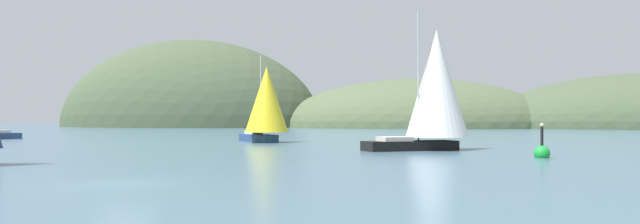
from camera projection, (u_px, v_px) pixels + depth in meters
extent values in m
plane|color=#426075|center=(124.00, 184.00, 27.29)|extent=(360.00, 360.00, 0.00)
ellipsoid|color=#4C5B3D|center=(416.00, 127.00, 158.50)|extent=(68.72, 44.00, 24.03)
ellipsoid|color=#425138|center=(189.00, 127.00, 170.60)|extent=(71.59, 44.00, 46.22)
cube|color=black|center=(410.00, 146.00, 53.60)|extent=(8.15, 6.34, 0.80)
cube|color=beige|center=(395.00, 139.00, 53.12)|extent=(3.19, 2.98, 0.36)
cylinder|color=#B2B2B7|center=(418.00, 76.00, 53.91)|extent=(0.14, 0.14, 10.95)
cone|color=white|center=(437.00, 83.00, 54.50)|extent=(7.30, 7.30, 9.15)
cube|color=navy|center=(258.00, 138.00, 71.34)|extent=(5.76, 6.00, 0.83)
cube|color=beige|center=(254.00, 132.00, 72.35)|extent=(2.41, 2.45, 0.36)
cylinder|color=#B2B2B7|center=(261.00, 95.00, 70.81)|extent=(0.14, 0.14, 8.81)
cone|color=yellow|center=(267.00, 99.00, 69.57)|extent=(6.65, 6.65, 7.15)
sphere|color=green|center=(542.00, 153.00, 44.25)|extent=(1.10, 1.10, 1.10)
cylinder|color=black|center=(542.00, 138.00, 44.26)|extent=(0.20, 0.20, 1.60)
sphere|color=#F2EA99|center=(542.00, 125.00, 44.26)|extent=(0.24, 0.24, 0.24)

